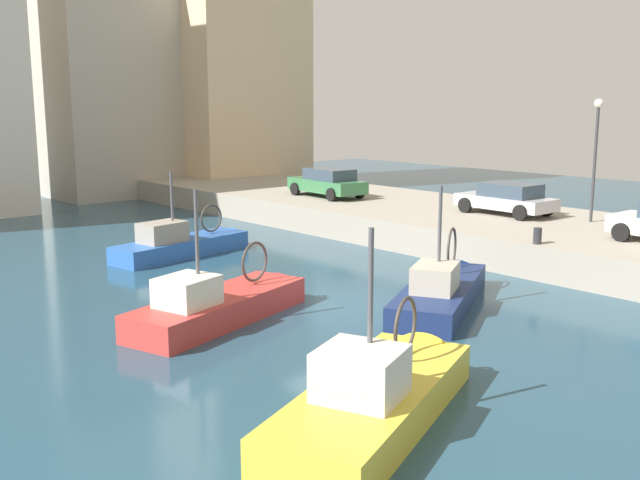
{
  "coord_description": "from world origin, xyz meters",
  "views": [
    {
      "loc": [
        -14.23,
        -15.27,
        5.94
      ],
      "look_at": [
        2.33,
        3.39,
        1.2
      ],
      "focal_mm": 41.14,
      "sensor_mm": 36.0,
      "label": 1
    }
  ],
  "objects": [
    {
      "name": "quay_wall",
      "position": [
        11.5,
        0.0,
        0.6
      ],
      "size": [
        9.0,
        56.0,
        1.2
      ],
      "primitive_type": "cube",
      "color": "#9E9384",
      "rests_on": "ground"
    },
    {
      "name": "quay_streetlamp",
      "position": [
        13.0,
        -0.87,
        4.45
      ],
      "size": [
        0.36,
        0.36,
        4.83
      ],
      "color": "#38383D",
      "rests_on": "quay_wall"
    },
    {
      "name": "parked_car_silver",
      "position": [
        12.13,
        2.49,
        1.89
      ],
      "size": [
        2.16,
        4.21,
        1.34
      ],
      "color": "#B7B7BC",
      "rests_on": "quay_wall"
    },
    {
      "name": "parked_car_green",
      "position": [
        10.35,
        11.86,
        1.93
      ],
      "size": [
        2.22,
        4.49,
        1.43
      ],
      "color": "#387547",
      "rests_on": "quay_wall"
    },
    {
      "name": "fishing_boat_red",
      "position": [
        -3.18,
        1.1,
        0.11
      ],
      "size": [
        6.81,
        3.47,
        4.52
      ],
      "color": "#BC3833",
      "rests_on": "ground"
    },
    {
      "name": "mooring_bollard_mid",
      "position": [
        7.35,
        -2.0,
        1.48
      ],
      "size": [
        0.28,
        0.28,
        0.55
      ],
      "primitive_type": "cylinder",
      "color": "#2D2D33",
      "rests_on": "quay_wall"
    },
    {
      "name": "water_surface",
      "position": [
        0.0,
        0.0,
        0.0
      ],
      "size": [
        80.0,
        80.0,
        0.0
      ],
      "primitive_type": "plane",
      "color": "navy",
      "rests_on": "ground"
    },
    {
      "name": "waterfront_building_west",
      "position": [
        14.63,
        26.89,
        12.12
      ],
      "size": [
        8.7,
        8.84,
        24.2
      ],
      "color": "beige",
      "rests_on": "ground"
    },
    {
      "name": "fishing_boat_yellow",
      "position": [
        -4.58,
        -6.16,
        0.12
      ],
      "size": [
        7.04,
        4.37,
        4.67
      ],
      "color": "gold",
      "rests_on": "ground"
    },
    {
      "name": "fishing_boat_blue",
      "position": [
        0.59,
        9.3,
        0.13
      ],
      "size": [
        6.67,
        2.55,
        4.06
      ],
      "color": "#2D60B7",
      "rests_on": "ground"
    },
    {
      "name": "waterfront_building_east",
      "position": [
        8.16,
        28.84,
        7.0
      ],
      "size": [
        10.4,
        6.99,
        13.95
      ],
      "color": "#B2A899",
      "rests_on": "ground"
    },
    {
      "name": "fishing_boat_navy",
      "position": [
        2.5,
        -1.91,
        0.11
      ],
      "size": [
        6.92,
        4.79,
        4.42
      ],
      "color": "navy",
      "rests_on": "ground"
    }
  ]
}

